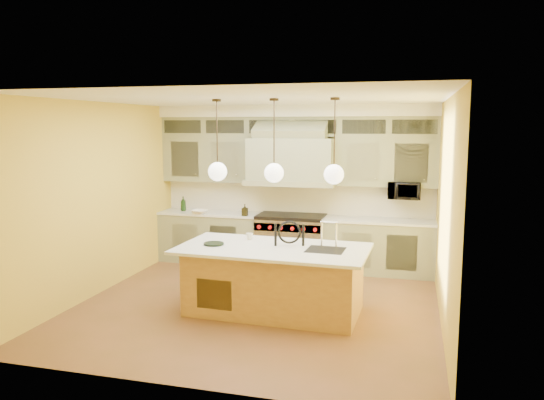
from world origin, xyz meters
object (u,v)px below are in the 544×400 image
(range, at_px, (291,241))
(counter_stool, at_px, (290,262))
(microwave, at_px, (404,190))
(kitchen_island, at_px, (274,279))

(range, xyz_separation_m, counter_stool, (0.53, -2.41, 0.24))
(counter_stool, relative_size, microwave, 2.34)
(kitchen_island, relative_size, microwave, 4.78)
(kitchen_island, xyz_separation_m, microwave, (1.65, 2.46, 0.98))
(range, xyz_separation_m, microwave, (1.95, 0.11, 0.96))
(kitchen_island, xyz_separation_m, counter_stool, (0.23, -0.06, 0.26))
(counter_stool, bearing_deg, kitchen_island, 150.43)
(range, xyz_separation_m, kitchen_island, (0.30, -2.35, -0.01))
(microwave, bearing_deg, range, -176.88)
(counter_stool, height_order, microwave, microwave)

